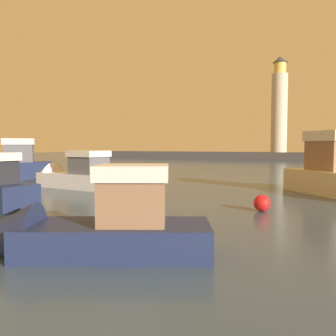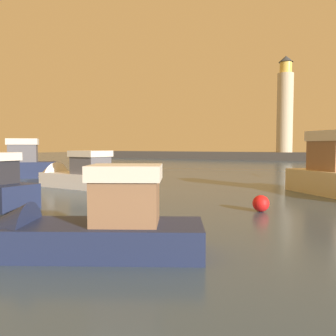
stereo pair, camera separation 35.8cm
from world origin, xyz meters
TOP-DOWN VIEW (x-y plane):
  - ground_plane at (0.00, 35.58)m, footprint 220.00×220.00m
  - breakwater at (0.00, 71.16)m, footprint 86.41×4.22m
  - lighthouse at (-2.16, 71.16)m, footprint 3.05×3.05m
  - motorboat_1 at (-19.19, 21.05)m, footprint 7.59×7.07m
  - motorboat_2 at (-9.58, 18.23)m, footprint 7.94×3.31m
  - motorboat_5 at (1.24, 5.93)m, footprint 6.56×4.34m
  - mooring_buoy at (4.50, 14.26)m, footprint 0.73×0.73m

SIDE VIEW (x-z plane):
  - ground_plane at x=0.00m, z-range 0.00..0.00m
  - mooring_buoy at x=4.50m, z-range 0.00..0.73m
  - motorboat_5 at x=1.24m, z-range -0.74..2.12m
  - motorboat_2 at x=-9.58m, z-range -0.81..2.35m
  - breakwater at x=0.00m, z-range 0.00..1.63m
  - motorboat_1 at x=-19.19m, z-range -0.75..3.06m
  - lighthouse at x=-2.16m, z-range 1.14..19.69m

